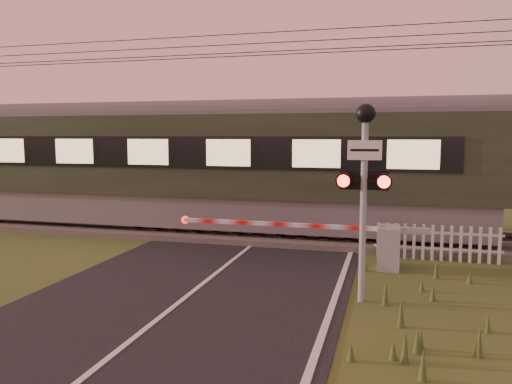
% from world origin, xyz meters
% --- Properties ---
extents(ground, '(160.00, 160.00, 0.00)m').
position_xyz_m(ground, '(0.00, 0.00, 0.00)').
color(ground, '#334B1D').
rests_on(ground, ground).
extents(road, '(6.00, 140.00, 0.03)m').
position_xyz_m(road, '(0.02, -0.23, 0.01)').
color(road, black).
rests_on(road, ground).
extents(track_bed, '(140.00, 3.40, 0.39)m').
position_xyz_m(track_bed, '(0.00, 6.50, 0.07)').
color(track_bed, '#47423D').
rests_on(track_bed, ground).
extents(overhead_wires, '(120.00, 0.62, 0.62)m').
position_xyz_m(overhead_wires, '(0.00, 6.50, 5.72)').
color(overhead_wires, black).
rests_on(overhead_wires, ground).
extents(boom_gate, '(6.08, 0.77, 1.02)m').
position_xyz_m(boom_gate, '(3.42, 3.54, 0.56)').
color(boom_gate, gray).
rests_on(boom_gate, ground).
extents(crossing_signal, '(0.93, 0.37, 3.65)m').
position_xyz_m(crossing_signal, '(3.24, 1.01, 2.51)').
color(crossing_signal, gray).
rests_on(crossing_signal, ground).
extents(picket_fence, '(3.05, 0.07, 0.89)m').
position_xyz_m(picket_fence, '(4.86, 4.60, 0.45)').
color(picket_fence, silver).
rests_on(picket_fence, ground).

